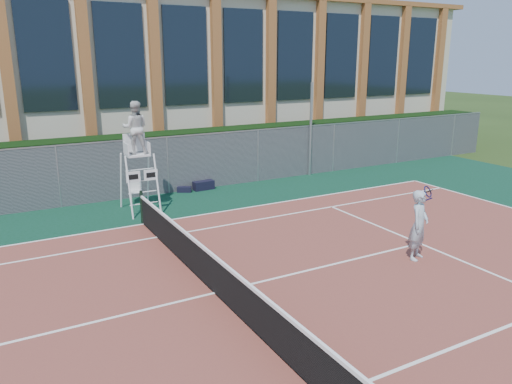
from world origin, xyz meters
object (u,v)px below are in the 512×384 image
steel_pole (311,130)px  umpire_chair (135,131)px  tennis_player (419,225)px  plastic_chair (136,188)px

steel_pole → umpire_chair: bearing=-168.7°
umpire_chair → tennis_player: umpire_chair is taller
plastic_chair → tennis_player: 10.13m
steel_pole → umpire_chair: (-8.28, -1.65, 0.73)m
umpire_chair → plastic_chair: bearing=81.4°
plastic_chair → tennis_player: size_ratio=0.50×
steel_pole → umpire_chair: 8.47m
umpire_chair → plastic_chair: size_ratio=4.14×
steel_pole → tennis_player: size_ratio=2.22×
plastic_chair → tennis_player: bearing=-60.5°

